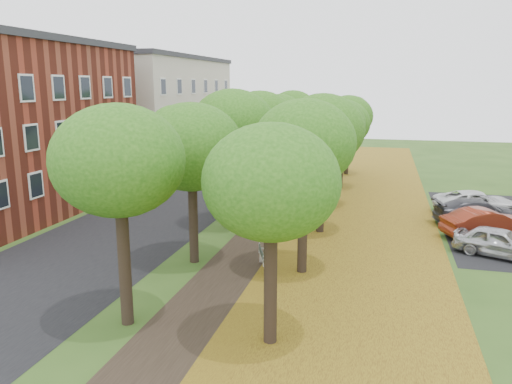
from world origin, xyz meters
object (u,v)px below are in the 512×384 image
Objects in this scene: bench at (266,259)px; car_red at (488,224)px; car_silver at (500,242)px; car_grey at (479,212)px; car_white at (478,203)px.

car_red is (9.91, 7.12, 0.29)m from bench.
car_grey reaches higher than car_silver.
car_grey reaches higher than car_white.
car_silver is 7.87m from car_white.
car_silver is at bearing 166.38° from car_grey.
car_silver is 2.94m from car_red.
car_grey is at bearing 24.06° from car_silver.
car_white is at bearing -60.43° from bench.
car_silver reaches higher than bench.
car_white reaches higher than car_silver.
car_red reaches higher than car_silver.
bench is 0.38× the size of car_white.
car_white reaches higher than bench.
car_silver is at bearing -87.11° from bench.
car_grey is (0.00, 5.48, 0.04)m from car_silver.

